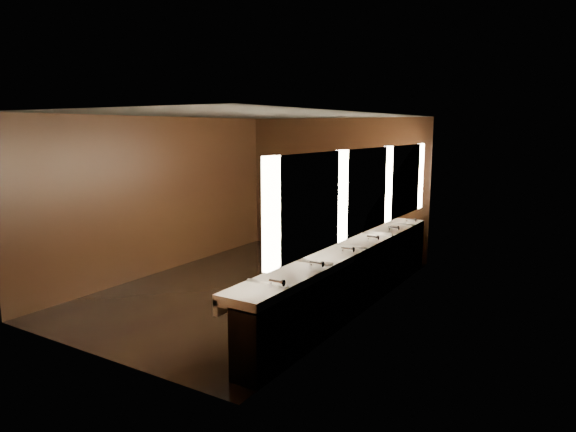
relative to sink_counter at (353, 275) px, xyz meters
name	(u,v)px	position (x,y,z in m)	size (l,w,h in m)	color
floor	(252,288)	(-1.79, 0.00, -0.50)	(6.00, 6.00, 0.00)	black
ceiling	(250,114)	(-1.79, 0.00, 2.30)	(4.00, 6.00, 0.02)	#2D2D2B
wall_back	(335,186)	(-1.79, 3.00, 0.90)	(4.00, 0.02, 2.80)	black
wall_front	(92,237)	(-1.79, -3.00, 0.90)	(4.00, 0.02, 2.80)	black
wall_left	(160,195)	(-3.79, 0.00, 0.90)	(0.02, 6.00, 2.80)	black
wall_right	(368,215)	(0.21, 0.00, 0.90)	(0.02, 6.00, 2.80)	black
sink_counter	(353,275)	(0.00, 0.00, 0.00)	(0.55, 5.40, 1.01)	black
mirror_band	(367,190)	(0.19, 0.00, 1.25)	(0.06, 5.03, 1.15)	#FAE4BF
person	(303,244)	(-0.71, -0.22, 0.42)	(0.66, 0.44, 1.82)	#8FA7D6
trash_bin	(305,309)	(-0.22, -0.99, -0.25)	(0.32, 0.32, 0.49)	black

